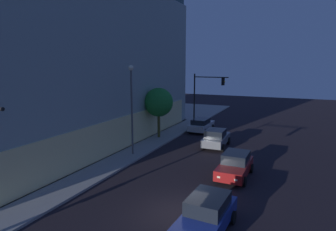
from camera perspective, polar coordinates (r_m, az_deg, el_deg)
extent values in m
plane|color=black|center=(15.85, 2.14, -18.93)|extent=(120.00, 120.00, 0.00)
cube|color=#4C4C51|center=(34.19, -23.50, -3.69)|extent=(30.10, 21.97, 0.15)
cube|color=#F8E69B|center=(27.02, -8.48, -3.05)|extent=(26.73, 0.60, 2.94)
cube|color=#92A19D|center=(33.33, -24.42, 9.16)|extent=(29.70, 21.57, 15.08)
cylinder|color=black|center=(37.16, 5.22, 3.28)|extent=(0.18, 0.18, 6.41)
cylinder|color=black|center=(36.11, 8.51, 7.50)|extent=(0.46, 4.40, 0.12)
cube|color=black|center=(35.62, 10.82, 6.60)|extent=(0.34, 0.34, 0.90)
sphere|color=yellow|center=(35.57, 11.10, 6.58)|extent=(0.18, 0.18, 0.18)
cylinder|color=#575757|center=(24.26, -7.15, 0.53)|extent=(0.16, 0.16, 7.12)
sphere|color=#F9EFC6|center=(23.94, -7.34, 9.33)|extent=(0.44, 0.44, 0.44)
cylinder|color=#49471E|center=(30.27, -1.83, -1.96)|extent=(0.28, 0.28, 2.51)
sphere|color=#1E782C|center=(29.86, -1.85, 2.64)|extent=(2.99, 2.99, 2.99)
cube|color=navy|center=(14.11, 7.37, -19.76)|extent=(4.63, 2.00, 0.71)
cube|color=black|center=(14.07, 7.93, -16.69)|extent=(2.31, 1.72, 0.66)
cylinder|color=black|center=(15.25, 12.62, -19.04)|extent=(0.66, 0.27, 0.65)
cylinder|color=black|center=(15.72, 5.92, -17.91)|extent=(0.66, 0.27, 0.65)
cube|color=maroon|center=(20.76, 13.04, -10.01)|extent=(4.31, 1.87, 0.69)
cube|color=black|center=(20.84, 13.30, -8.00)|extent=(2.16, 1.66, 0.65)
cube|color=#F9F4CC|center=(18.74, 13.30, -12.25)|extent=(0.12, 0.20, 0.12)
cube|color=#F9F4CC|center=(18.96, 10.00, -11.86)|extent=(0.12, 0.20, 0.12)
cylinder|color=black|center=(19.50, 14.81, -12.50)|extent=(0.63, 0.25, 0.63)
cylinder|color=black|center=(19.86, 9.54, -11.87)|extent=(0.63, 0.25, 0.63)
cylinder|color=black|center=(21.96, 16.11, -9.98)|extent=(0.63, 0.25, 0.63)
cylinder|color=black|center=(22.28, 11.43, -9.48)|extent=(0.63, 0.25, 0.63)
cube|color=slate|center=(27.77, 9.48, -4.70)|extent=(4.36, 1.96, 0.69)
cube|color=black|center=(27.30, 9.36, -3.47)|extent=(2.09, 1.72, 0.68)
cube|color=#F9F4CC|center=(29.88, 9.40, -3.65)|extent=(0.13, 0.20, 0.12)
cube|color=#F9F4CC|center=(29.66, 11.48, -3.82)|extent=(0.13, 0.20, 0.12)
cylinder|color=black|center=(29.33, 8.32, -4.58)|extent=(0.69, 0.26, 0.68)
cylinder|color=black|center=(28.94, 11.86, -4.89)|extent=(0.69, 0.26, 0.68)
cylinder|color=black|center=(26.84, 6.86, -5.92)|extent=(0.69, 0.26, 0.68)
cylinder|color=black|center=(26.41, 10.73, -6.29)|extent=(0.69, 0.26, 0.68)
cube|color=#B7BABF|center=(33.90, 6.64, -2.03)|extent=(4.47, 1.87, 0.65)
cube|color=black|center=(33.47, 6.48, -1.12)|extent=(2.40, 1.66, 0.56)
cube|color=#F9F4CC|center=(36.09, 6.95, -1.30)|extent=(0.12, 0.20, 0.12)
cube|color=#F9F4CC|center=(35.77, 8.59, -1.44)|extent=(0.12, 0.20, 0.12)
cylinder|color=black|center=(35.53, 5.97, -2.00)|extent=(0.64, 0.25, 0.64)
cylinder|color=black|center=(34.99, 8.77, -2.25)|extent=(0.64, 0.25, 0.64)
cylinder|color=black|center=(33.00, 4.37, -2.90)|extent=(0.64, 0.25, 0.64)
cylinder|color=black|center=(32.42, 7.36, -3.19)|extent=(0.64, 0.25, 0.64)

